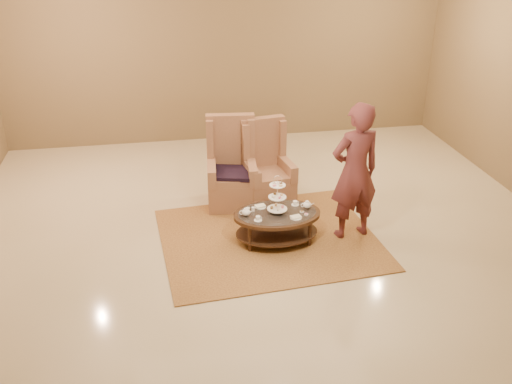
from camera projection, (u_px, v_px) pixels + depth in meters
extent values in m
plane|color=beige|center=(267.00, 243.00, 7.42)|extent=(8.00, 8.00, 0.00)
cube|color=white|center=(267.00, 243.00, 7.42)|extent=(8.00, 8.00, 0.02)
cube|color=olive|center=(225.00, 45.00, 10.20)|extent=(8.00, 0.04, 3.50)
cube|color=#A77B3B|center=(269.00, 239.00, 7.51)|extent=(2.93, 2.50, 0.01)
cylinder|color=black|center=(250.00, 239.00, 7.15)|extent=(0.05, 0.05, 0.37)
cylinder|color=black|center=(310.00, 234.00, 7.27)|extent=(0.05, 0.05, 0.37)
cylinder|color=black|center=(245.00, 224.00, 7.51)|extent=(0.05, 0.05, 0.37)
cylinder|color=black|center=(302.00, 219.00, 7.63)|extent=(0.05, 0.05, 0.37)
cylinder|color=white|center=(277.00, 196.00, 7.18)|extent=(0.01, 0.01, 0.46)
torus|color=white|center=(278.00, 180.00, 7.08)|extent=(0.12, 0.01, 0.12)
cylinder|color=white|center=(277.00, 209.00, 7.26)|extent=(0.26, 0.26, 0.01)
cylinder|color=white|center=(277.00, 197.00, 7.19)|extent=(0.23, 0.23, 0.01)
cylinder|color=white|center=(278.00, 185.00, 7.12)|extent=(0.20, 0.20, 0.01)
cylinder|color=#DB7082|center=(283.00, 207.00, 7.26)|extent=(0.04, 0.04, 0.03)
cylinder|color=tan|center=(276.00, 205.00, 7.32)|extent=(0.04, 0.04, 0.03)
cylinder|color=brown|center=(272.00, 208.00, 7.24)|extent=(0.04, 0.04, 0.03)
cylinder|color=#EDE4C9|center=(278.00, 210.00, 7.19)|extent=(0.04, 0.04, 0.03)
ellipsoid|color=tan|center=(282.00, 195.00, 7.21)|extent=(0.04, 0.04, 0.03)
ellipsoid|color=brown|center=(275.00, 194.00, 7.23)|extent=(0.04, 0.04, 0.03)
ellipsoid|color=#EDE4C9|center=(273.00, 197.00, 7.15)|extent=(0.04, 0.04, 0.03)
ellipsoid|color=#DB7082|center=(280.00, 198.00, 7.13)|extent=(0.04, 0.04, 0.03)
cube|color=brown|center=(281.00, 183.00, 7.15)|extent=(0.04, 0.03, 0.02)
cube|color=#EDE4C9|center=(274.00, 183.00, 7.15)|extent=(0.04, 0.03, 0.02)
cube|color=#DB7082|center=(274.00, 185.00, 7.08)|extent=(0.04, 0.03, 0.02)
cube|color=tan|center=(281.00, 186.00, 7.07)|extent=(0.04, 0.03, 0.02)
ellipsoid|color=white|center=(246.00, 212.00, 7.18)|extent=(0.11, 0.11, 0.09)
cylinder|color=white|center=(246.00, 209.00, 7.16)|extent=(0.05, 0.05, 0.01)
sphere|color=white|center=(246.00, 208.00, 7.16)|extent=(0.02, 0.02, 0.02)
cone|color=white|center=(251.00, 211.00, 7.19)|extent=(0.07, 0.02, 0.05)
torus|color=white|center=(242.00, 213.00, 7.18)|extent=(0.06, 0.01, 0.06)
ellipsoid|color=white|center=(307.00, 205.00, 7.37)|extent=(0.11, 0.11, 0.09)
cylinder|color=white|center=(307.00, 202.00, 7.35)|extent=(0.05, 0.05, 0.01)
sphere|color=white|center=(307.00, 201.00, 7.34)|extent=(0.02, 0.02, 0.02)
cone|color=white|center=(312.00, 204.00, 7.38)|extent=(0.07, 0.02, 0.05)
torus|color=white|center=(303.00, 205.00, 7.36)|extent=(0.06, 0.01, 0.06)
cylinder|color=white|center=(258.00, 220.00, 7.09)|extent=(0.10, 0.10, 0.01)
cylinder|color=white|center=(258.00, 218.00, 7.08)|extent=(0.06, 0.06, 0.05)
torus|color=white|center=(261.00, 218.00, 7.09)|extent=(0.03, 0.01, 0.03)
cylinder|color=white|center=(295.00, 205.00, 7.47)|extent=(0.10, 0.10, 0.01)
cylinder|color=white|center=(295.00, 203.00, 7.46)|extent=(0.06, 0.06, 0.05)
torus|color=white|center=(298.00, 203.00, 7.47)|extent=(0.03, 0.01, 0.03)
cylinder|color=white|center=(260.00, 207.00, 7.42)|extent=(0.15, 0.15, 0.01)
cube|color=beige|center=(260.00, 206.00, 7.41)|extent=(0.15, 0.12, 0.02)
cylinder|color=white|center=(296.00, 218.00, 7.15)|extent=(0.15, 0.15, 0.01)
cube|color=beige|center=(296.00, 217.00, 7.15)|extent=(0.15, 0.12, 0.02)
cylinder|color=white|center=(253.00, 209.00, 7.31)|extent=(0.04, 0.04, 0.06)
cylinder|color=white|center=(306.00, 214.00, 7.22)|extent=(0.05, 0.05, 0.01)
cylinder|color=#DB7082|center=(306.00, 214.00, 7.22)|extent=(0.04, 0.04, 0.01)
cylinder|color=white|center=(302.00, 212.00, 7.29)|extent=(0.05, 0.05, 0.01)
cylinder|color=brown|center=(302.00, 211.00, 7.29)|extent=(0.04, 0.04, 0.01)
cylinder|color=white|center=(248.00, 208.00, 7.38)|extent=(0.05, 0.05, 0.01)
cylinder|color=#EDE4C9|center=(248.00, 208.00, 7.37)|extent=(0.04, 0.04, 0.01)
cube|color=#9E6A4A|center=(232.00, 191.00, 8.33)|extent=(0.76, 0.76, 0.42)
cube|color=#9E6A4A|center=(232.00, 177.00, 8.17)|extent=(0.64, 0.64, 0.10)
cube|color=#9E6A4A|center=(231.00, 156.00, 8.40)|extent=(0.70, 0.21, 1.29)
cube|color=#9E6A4A|center=(210.00, 139.00, 8.21)|extent=(0.12, 0.23, 0.60)
cube|color=#9E6A4A|center=(251.00, 138.00, 8.25)|extent=(0.12, 0.23, 0.60)
cube|color=#9E6A4A|center=(212.00, 172.00, 8.12)|extent=(0.18, 0.63, 0.26)
cube|color=#9E6A4A|center=(252.00, 171.00, 8.16)|extent=(0.18, 0.63, 0.26)
cube|color=black|center=(232.00, 173.00, 8.12)|extent=(0.65, 0.61, 0.06)
cube|color=#9E6A4A|center=(268.00, 190.00, 8.41)|extent=(0.75, 0.75, 0.40)
cube|color=#9E6A4A|center=(269.00, 176.00, 8.26)|extent=(0.64, 0.64, 0.09)
cube|color=#9E6A4A|center=(262.00, 157.00, 8.46)|extent=(0.67, 0.23, 1.23)
cube|color=#9E6A4A|center=(245.00, 142.00, 8.22)|extent=(0.12, 0.22, 0.57)
cube|color=#9E6A4A|center=(281.00, 138.00, 8.39)|extent=(0.12, 0.22, 0.57)
cube|color=#9E6A4A|center=(251.00, 173.00, 8.15)|extent=(0.20, 0.60, 0.25)
cube|color=#9E6A4A|center=(287.00, 169.00, 8.31)|extent=(0.20, 0.60, 0.25)
imported|color=#582526|center=(355.00, 172.00, 7.21)|extent=(0.73, 0.55, 1.83)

